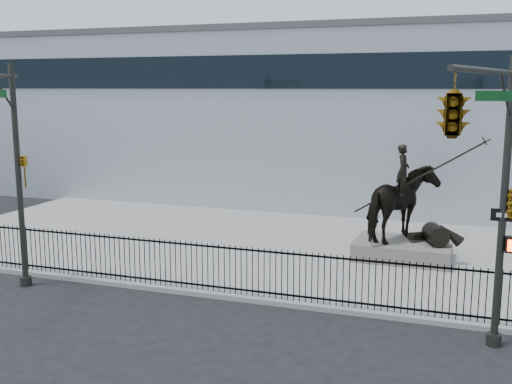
% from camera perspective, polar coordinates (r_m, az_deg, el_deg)
% --- Properties ---
extents(ground, '(120.00, 120.00, 0.00)m').
position_cam_1_polar(ground, '(17.16, -2.82, -11.52)').
color(ground, black).
rests_on(ground, ground).
extents(plaza, '(30.00, 12.00, 0.15)m').
position_cam_1_polar(plaza, '(23.46, 3.51, -5.40)').
color(plaza, gray).
rests_on(plaza, ground).
extents(building, '(44.00, 14.00, 9.00)m').
position_cam_1_polar(building, '(35.38, 9.21, 6.96)').
color(building, '#B1B8C0').
rests_on(building, ground).
extents(picket_fence, '(22.10, 0.10, 1.50)m').
position_cam_1_polar(picket_fence, '(17.96, -1.37, -7.47)').
color(picket_fence, black).
rests_on(picket_fence, plaza).
extents(statue_plinth, '(3.45, 2.42, 0.64)m').
position_cam_1_polar(statue_plinth, '(22.41, 13.79, -5.37)').
color(statue_plinth, '#605C58').
rests_on(statue_plinth, plaza).
extents(equestrian_statue, '(4.35, 2.74, 3.69)m').
position_cam_1_polar(equestrian_statue, '(22.03, 14.14, -1.24)').
color(equestrian_statue, black).
rests_on(equestrian_statue, statue_plinth).
extents(traffic_signal_left, '(1.52, 4.84, 7.00)m').
position_cam_1_polar(traffic_signal_left, '(19.17, -22.79, 2.44)').
color(traffic_signal_left, '#242722').
rests_on(traffic_signal_left, ground).
extents(traffic_signal_right, '(2.17, 6.86, 7.00)m').
position_cam_1_polar(traffic_signal_right, '(12.92, 21.11, 2.92)').
color(traffic_signal_right, '#242722').
rests_on(traffic_signal_right, ground).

